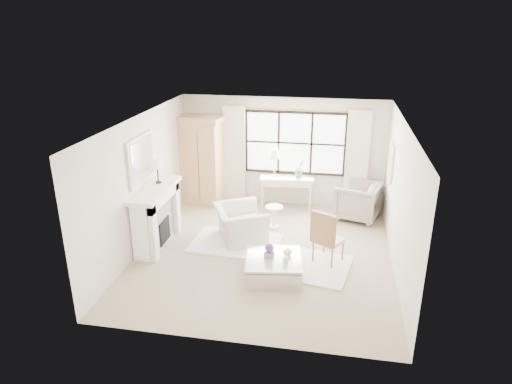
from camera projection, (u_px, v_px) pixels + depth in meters
floor at (264, 253)px, 9.20m from camera, size 5.50×5.50×0.00m
ceiling at (265, 121)px, 8.24m from camera, size 5.50×5.50×0.00m
wall_back at (283, 152)px, 11.25m from camera, size 5.00×0.00×5.00m
wall_front at (232, 261)px, 6.19m from camera, size 5.00×0.00×5.00m
wall_left at (142, 183)px, 9.13m from camera, size 0.00×5.50×5.50m
wall_right at (400, 199)px, 8.30m from camera, size 0.00×5.50×5.50m
window_pane at (295, 143)px, 11.09m from camera, size 2.40×0.02×1.50m
window_frame at (295, 143)px, 11.08m from camera, size 2.50×0.04×1.50m
curtain_rod at (296, 108)px, 10.72m from camera, size 3.30×0.04×0.04m
curtain_left at (234, 155)px, 11.39m from camera, size 0.55×0.10×2.47m
curtain_right at (357, 162)px, 10.90m from camera, size 0.55×0.10×2.47m
fireplace at (155, 216)px, 9.34m from camera, size 0.58×1.66×1.26m
mirror_frame at (141, 160)px, 8.95m from camera, size 0.05×1.15×0.95m
mirror_glass at (142, 160)px, 8.95m from camera, size 0.02×1.00×0.80m
art_frame at (391, 162)px, 9.80m from camera, size 0.04×0.62×0.82m
art_canvas at (390, 162)px, 9.80m from camera, size 0.01×0.52×0.72m
mantel_lamp at (157, 165)px, 9.26m from camera, size 0.22×0.22×0.51m
armoire at (202, 160)px, 11.37m from camera, size 1.22×0.87×2.24m
console_table at (287, 192)px, 11.30m from camera, size 1.34×0.58×0.80m
console_lamp at (275, 155)px, 11.02m from camera, size 0.28×0.28×0.69m
orchid_plant at (300, 168)px, 11.04m from camera, size 0.34×0.33×0.48m
side_table at (274, 214)px, 10.25m from camera, size 0.40×0.40×0.51m
rug_left at (236, 243)px, 9.60m from camera, size 1.88×1.38×0.03m
rug_right at (303, 265)px, 8.74m from camera, size 1.92×1.58×0.03m
club_armchair at (240, 224)px, 9.66m from camera, size 1.37×1.43×0.73m
wingback_chair at (358, 201)px, 10.69m from camera, size 1.18×1.16×0.87m
french_chair at (327, 248)px, 8.76m from camera, size 0.66×0.66×1.08m
coffee_table at (273, 267)px, 8.32m from camera, size 1.13×1.13×0.38m
planter_box at (269, 254)px, 8.26m from camera, size 0.18×0.18×0.11m
planter_flowers at (269, 248)px, 8.21m from camera, size 0.16×0.16×0.16m
pillar_candle at (286, 260)px, 8.06m from camera, size 0.10×0.10×0.12m
coffee_vase at (287, 251)px, 8.32m from camera, size 0.17×0.17×0.16m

